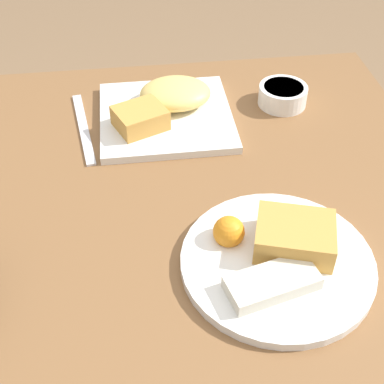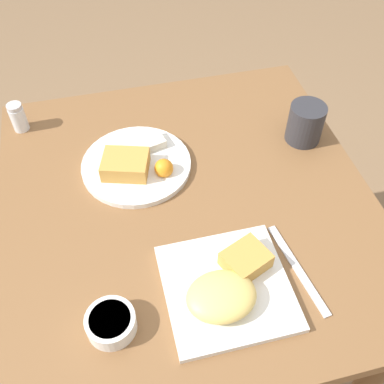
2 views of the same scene
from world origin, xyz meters
The scene contains 8 objects.
ground_plane centered at (0.00, 0.00, 0.00)m, with size 8.00×8.00×0.00m, color #846647.
dining_table centered at (0.00, 0.00, 0.67)m, with size 0.83×0.88×0.77m.
plate_square_near centered at (0.02, -0.24, 0.80)m, with size 0.24×0.24×0.06m.
plate_oval_far centered at (-0.10, 0.12, 0.79)m, with size 0.26×0.26×0.05m.
sauce_ramekin centered at (-0.20, -0.26, 0.79)m, with size 0.09×0.09×0.04m.
salt_shaker centered at (-0.36, 0.33, 0.81)m, with size 0.04×0.04×0.08m.
butter_knife centered at (0.17, -0.23, 0.78)m, with size 0.05×0.22×0.00m.
coffee_mug centered at (0.33, 0.13, 0.82)m, with size 0.09×0.09×0.10m.
Camera 2 is at (-0.14, -0.63, 1.55)m, focal length 42.00 mm.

